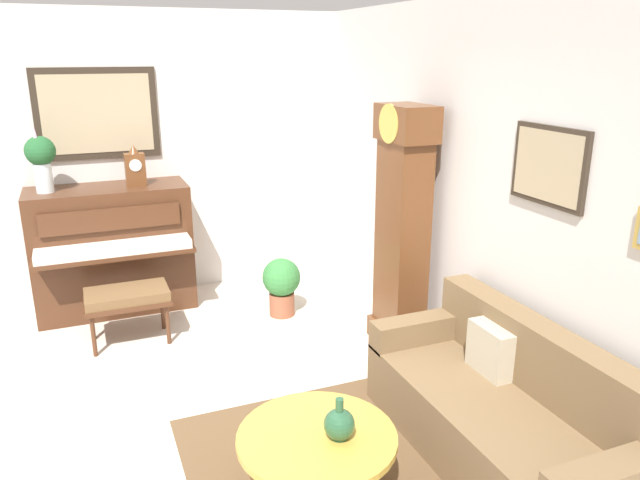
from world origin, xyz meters
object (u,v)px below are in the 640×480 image
object	(u,v)px
piano_bench	(127,298)
coffee_table	(317,439)
couch	(505,413)
green_jug	(339,424)
piano	(113,249)
potted_plant	(282,283)
mantel_clock	(135,167)
grandfather_clock	(402,236)
flower_vase	(41,157)

from	to	relation	value
piano_bench	coffee_table	bearing A→B (deg)	17.96
couch	green_jug	size ratio (longest dim) A/B	7.92
piano	green_jug	bearing A→B (deg)	15.73
coffee_table	potted_plant	size ratio (longest dim) A/B	1.57
piano_bench	mantel_clock	size ratio (longest dim) A/B	1.84
piano	grandfather_clock	bearing A→B (deg)	52.39
mantel_clock	green_jug	world-z (taller)	mantel_clock
coffee_table	mantel_clock	distance (m)	3.38
piano_bench	flower_vase	xyz separation A→B (m)	(-0.79, -0.55, 1.11)
piano	grandfather_clock	size ratio (longest dim) A/B	0.71
piano	mantel_clock	world-z (taller)	mantel_clock
couch	potted_plant	world-z (taller)	couch
couch	flower_vase	bearing A→B (deg)	-142.35
green_jug	grandfather_clock	bearing A→B (deg)	141.62
flower_vase	potted_plant	world-z (taller)	flower_vase
mantel_clock	flower_vase	size ratio (longest dim) A/B	0.66
piano	potted_plant	xyz separation A→B (m)	(0.74, 1.43, -0.29)
grandfather_clock	coffee_table	size ratio (longest dim) A/B	2.31
grandfather_clock	coffee_table	xyz separation A→B (m)	(1.51, -1.36, -0.57)
grandfather_clock	coffee_table	world-z (taller)	grandfather_clock
couch	flower_vase	xyz separation A→B (m)	(-3.28, -2.53, 1.21)
piano	flower_vase	size ratio (longest dim) A/B	2.48
grandfather_clock	potted_plant	size ratio (longest dim) A/B	3.62
mantel_clock	coffee_table	bearing A→B (deg)	9.76
potted_plant	piano	bearing A→B (deg)	-117.41
couch	piano	bearing A→B (deg)	-148.45
grandfather_clock	couch	size ratio (longest dim) A/B	1.07
piano	piano_bench	xyz separation A→B (m)	(0.79, 0.04, -0.20)
coffee_table	green_jug	size ratio (longest dim) A/B	3.67
grandfather_clock	piano_bench	bearing A→B (deg)	-112.53
coffee_table	potted_plant	xyz separation A→B (m)	(-2.44, 0.62, -0.07)
grandfather_clock	flower_vase	bearing A→B (deg)	-121.89
coffee_table	mantel_clock	xyz separation A→B (m)	(-3.19, -0.55, 0.99)
grandfather_clock	flower_vase	xyz separation A→B (m)	(-1.67, -2.69, 0.56)
grandfather_clock	couch	bearing A→B (deg)	-5.70
grandfather_clock	green_jug	xyz separation A→B (m)	(1.58, -1.25, -0.46)
mantel_clock	green_jug	size ratio (longest dim) A/B	1.58
potted_plant	couch	bearing A→B (deg)	12.86
piano	mantel_clock	bearing A→B (deg)	89.53
flower_vase	couch	bearing A→B (deg)	37.65
piano_bench	flower_vase	bearing A→B (deg)	-144.84
coffee_table	mantel_clock	bearing A→B (deg)	-170.24
piano	mantel_clock	xyz separation A→B (m)	(0.00, 0.27, 0.77)
couch	mantel_clock	distance (m)	3.86
couch	coffee_table	world-z (taller)	couch
grandfather_clock	coffee_table	distance (m)	2.11
piano_bench	couch	distance (m)	3.18
grandfather_clock	mantel_clock	xyz separation A→B (m)	(-1.67, -1.90, 0.41)
mantel_clock	green_jug	xyz separation A→B (m)	(3.26, 0.65, -0.87)
piano	coffee_table	size ratio (longest dim) A/B	1.64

